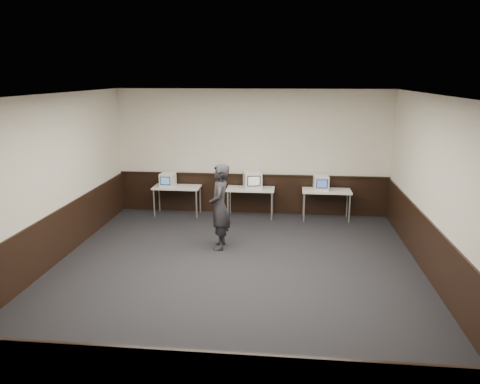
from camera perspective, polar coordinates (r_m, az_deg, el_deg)
name	(u,v)px	position (r m, az deg, el deg)	size (l,w,h in m)	color
floor	(234,274)	(8.65, -0.73, -10.02)	(8.00, 8.00, 0.00)	black
ceiling	(233,96)	(7.90, -0.80, 11.67)	(8.00, 8.00, 0.00)	white
back_wall	(252,152)	(12.03, 1.48, 4.85)	(7.00, 7.00, 0.00)	silver
front_wall	(183,293)	(4.40, -7.02, -12.12)	(7.00, 7.00, 0.00)	silver
left_wall	(43,185)	(9.21, -22.94, 0.84)	(8.00, 8.00, 0.00)	silver
right_wall	(442,195)	(8.47, 23.45, -0.29)	(8.00, 8.00, 0.00)	silver
wainscot_back	(252,194)	(12.24, 1.44, -0.25)	(6.98, 0.04, 1.00)	black
wainscot_left	(50,242)	(9.49, -22.19, -5.63)	(0.04, 7.98, 1.00)	black
wainscot_right	(435,256)	(8.78, 22.63, -7.25)	(0.04, 7.98, 1.00)	black
wainscot_rail	(252,175)	(12.10, 1.45, 2.11)	(6.98, 0.06, 0.04)	black
desk_left	(177,189)	(12.13, -7.69, 0.36)	(1.20, 0.60, 0.75)	silver
desk_center	(251,191)	(11.83, 1.30, 0.13)	(1.20, 0.60, 0.75)	silver
desk_right	(327,193)	(11.83, 10.51, -0.10)	(1.20, 0.60, 0.75)	silver
emac_left	(168,180)	(12.07, -8.81, 1.46)	(0.38, 0.40, 0.35)	white
emac_center	(252,180)	(11.76, 1.53, 1.49)	(0.53, 0.54, 0.43)	white
emac_right	(321,183)	(11.75, 9.85, 1.11)	(0.39, 0.41, 0.37)	white
person	(220,207)	(9.64, -2.50, -1.82)	(0.65, 0.43, 1.78)	black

